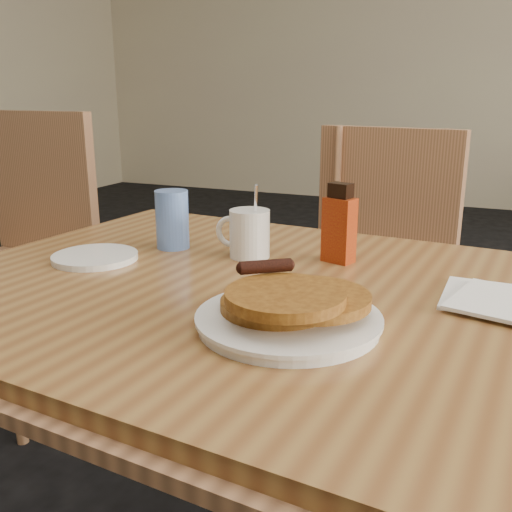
{
  "coord_description": "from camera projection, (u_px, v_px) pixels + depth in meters",
  "views": [
    {
      "loc": [
        0.31,
        -0.81,
        1.07
      ],
      "look_at": [
        -0.06,
        0.03,
        0.8
      ],
      "focal_mm": 40.0,
      "sensor_mm": 36.0,
      "label": 1
    }
  ],
  "objects": [
    {
      "name": "wall_back",
      "position": [
        478.0,
        54.0,
        5.16
      ],
      "size": [
        8.0,
        0.0,
        8.0
      ],
      "primitive_type": "plane",
      "rotation": [
        1.57,
        0.0,
        0.0
      ],
      "color": "#BBA991",
      "rests_on": "ground"
    },
    {
      "name": "main_table",
      "position": [
        301.0,
        314.0,
        0.95
      ],
      "size": [
        1.43,
        1.03,
        0.75
      ],
      "rotation": [
        0.0,
        0.0,
        -0.09
      ],
      "color": "olive",
      "rests_on": "floor"
    },
    {
      "name": "chair_main_far",
      "position": [
        377.0,
        265.0,
        1.67
      ],
      "size": [
        0.51,
        0.52,
        0.97
      ],
      "rotation": [
        0.0,
        0.0,
        -0.19
      ],
      "color": "tan",
      "rests_on": "floor"
    },
    {
      "name": "chair_wall_extra",
      "position": [
        25.0,
        232.0,
        1.96
      ],
      "size": [
        0.47,
        0.47,
        1.01
      ],
      "rotation": [
        0.0,
        0.0,
        -0.04
      ],
      "color": "tan",
      "rests_on": "floor"
    },
    {
      "name": "pancake_plate",
      "position": [
        289.0,
        311.0,
        0.79
      ],
      "size": [
        0.26,
        0.26,
        0.08
      ],
      "rotation": [
        0.0,
        0.0,
        0.21
      ],
      "color": "white",
      "rests_on": "main_table"
    },
    {
      "name": "coffee_mug",
      "position": [
        248.0,
        233.0,
        1.13
      ],
      "size": [
        0.11,
        0.08,
        0.15
      ],
      "rotation": [
        0.0,
        0.0,
        0.01
      ],
      "color": "white",
      "rests_on": "main_table"
    },
    {
      "name": "syrup_bottle",
      "position": [
        339.0,
        226.0,
        1.09
      ],
      "size": [
        0.07,
        0.05,
        0.15
      ],
      "rotation": [
        0.0,
        0.0,
        -0.31
      ],
      "color": "maroon",
      "rests_on": "main_table"
    },
    {
      "name": "napkin_stack",
      "position": [
        504.0,
        301.0,
        0.88
      ],
      "size": [
        0.2,
        0.21,
        0.01
      ],
      "rotation": [
        0.0,
        0.0,
        -0.03
      ],
      "color": "white",
      "rests_on": "main_table"
    },
    {
      "name": "blue_tumbler",
      "position": [
        172.0,
        219.0,
        1.19
      ],
      "size": [
        0.07,
        0.07,
        0.12
      ],
      "primitive_type": "cylinder",
      "rotation": [
        0.0,
        0.0,
        -0.07
      ],
      "color": "#608AE2",
      "rests_on": "main_table"
    },
    {
      "name": "side_saucer",
      "position": [
        95.0,
        257.0,
        1.12
      ],
      "size": [
        0.17,
        0.17,
        0.01
      ],
      "primitive_type": "cylinder",
      "rotation": [
        0.0,
        0.0,
        0.02
      ],
      "color": "white",
      "rests_on": "main_table"
    }
  ]
}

